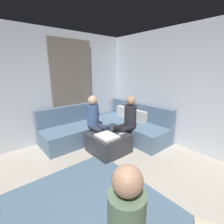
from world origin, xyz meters
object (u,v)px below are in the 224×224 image
at_px(game_remote, 121,133).
at_px(person_on_couch_side, 95,119).
at_px(person_on_couch_back, 127,119).
at_px(coffee_mug, 108,127).
at_px(sectional_couch, 108,128).
at_px(ottoman, 108,143).

height_order(game_remote, person_on_couch_side, person_on_couch_side).
bearing_deg(person_on_couch_side, game_remote, 111.83).
height_order(person_on_couch_back, person_on_couch_side, same).
height_order(coffee_mug, person_on_couch_side, person_on_couch_side).
height_order(sectional_couch, person_on_couch_side, person_on_couch_side).
bearing_deg(person_on_couch_side, ottoman, 93.90).
bearing_deg(ottoman, person_on_couch_back, 84.40).
bearing_deg(ottoman, sectional_couch, 141.61).
distance_m(sectional_couch, ottoman, 0.76).
bearing_deg(person_on_couch_back, sectional_couch, 4.89).
bearing_deg(game_remote, ottoman, -129.29).
bearing_deg(ottoman, coffee_mug, 140.71).
bearing_deg(person_on_couch_back, ottoman, 84.40).
bearing_deg(ottoman, game_remote, 50.71).
height_order(sectional_couch, game_remote, sectional_couch).
height_order(sectional_couch, coffee_mug, sectional_couch).
height_order(ottoman, person_on_couch_back, person_on_couch_back).
bearing_deg(game_remote, sectional_couch, 162.10).
height_order(sectional_couch, ottoman, sectional_couch).
height_order(ottoman, game_remote, game_remote).
xyz_separation_m(sectional_couch, ottoman, (0.59, -0.47, -0.07)).
relative_size(game_remote, person_on_couch_side, 0.12).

